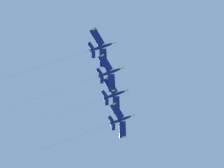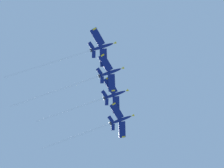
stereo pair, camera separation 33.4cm
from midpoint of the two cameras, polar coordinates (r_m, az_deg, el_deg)
The scene contains 4 objects.
jet_far_left at distance 155.91m, azimuth -1.93°, elevation -8.16°, with size 48.10×19.94×13.56m.
jet_inner_left at distance 152.71m, azimuth -2.29°, elevation -3.04°, with size 46.98×19.93×12.93m.
jet_centre at distance 149.40m, azimuth -4.67°, elevation 0.68°, with size 56.64×19.98×14.77m.
jet_inner_right at distance 147.68m, azimuth -6.36°, elevation 5.57°, with size 53.93×19.94×15.51m.
Camera 1 is at (9.47, 31.62, 1.98)m, focal length 48.27 mm.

